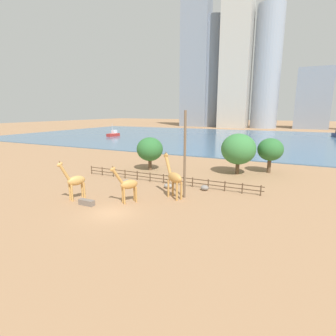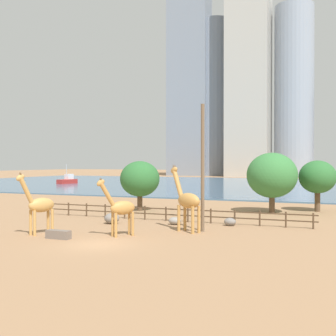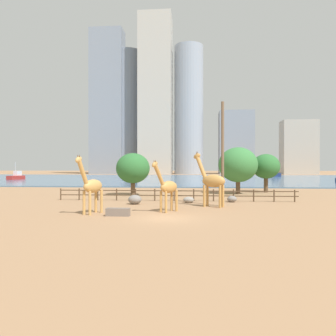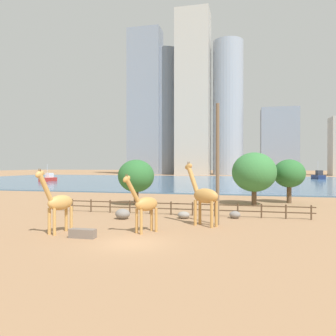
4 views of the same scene
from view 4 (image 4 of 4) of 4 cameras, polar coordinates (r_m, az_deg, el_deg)
ground_plane at (r=99.59m, az=9.32°, el=-2.27°), size 400.00×400.00×0.00m
harbor_water at (r=96.60m, az=9.20°, el=-2.30°), size 180.00×86.00×0.20m
giraffe_tall at (r=24.67m, az=-18.56°, el=-5.74°), size 1.66×3.10×4.69m
giraffe_companion at (r=23.75m, az=-4.11°, el=-6.30°), size 2.22×2.82×4.31m
giraffe_young at (r=26.52m, az=6.24°, el=-4.78°), size 3.22×2.15×5.21m
utility_pole at (r=26.94m, az=8.64°, el=0.66°), size 0.28×0.28×9.90m
boulder_near_fence at (r=30.14m, az=-7.91°, el=-7.92°), size 1.33×1.23×0.93m
boulder_by_pole at (r=30.87m, az=11.57°, el=-7.96°), size 1.01×0.89×0.67m
boulder_small at (r=30.18m, az=2.75°, el=-8.17°), size 1.12×0.86×0.65m
feeding_trough at (r=23.07m, az=-14.66°, el=-10.96°), size 1.80×0.60×0.60m
enclosure_fence at (r=32.27m, az=0.71°, el=-6.82°), size 26.12×0.14×1.30m
tree_left_large at (r=41.14m, az=14.77°, el=-0.72°), size 5.34×5.34×6.42m
tree_center_broad at (r=39.97m, az=-5.57°, el=-1.41°), size 4.40×4.40×5.53m
tree_right_tall at (r=44.68m, az=20.35°, el=-0.94°), size 4.00×4.00×5.60m
boat_tug at (r=99.11m, az=-20.12°, el=-1.73°), size 2.72×5.61×4.84m
boat_barge at (r=118.84m, az=24.73°, el=-1.28°), size 3.43×6.89×5.93m
skyline_tower_needle at (r=171.39m, az=18.77°, el=4.35°), size 17.54×13.98×32.65m
skyline_block_central at (r=176.73m, az=-0.49°, el=9.58°), size 17.32×17.32×65.20m
skyline_tower_glass at (r=166.94m, az=10.41°, el=10.19°), size 14.80×14.80×65.72m
skyline_block_left at (r=175.18m, az=-3.99°, el=11.38°), size 17.15×9.97×75.57m
skyline_block_right at (r=164.91m, az=4.39°, el=12.83°), size 16.31×13.03×79.94m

